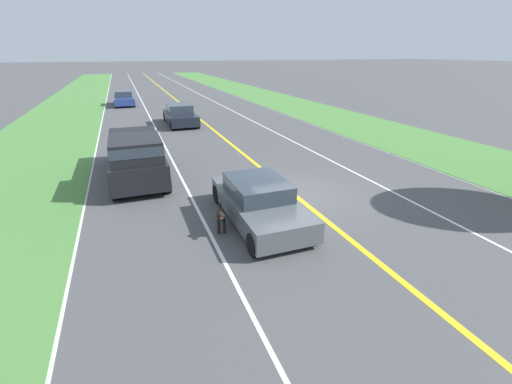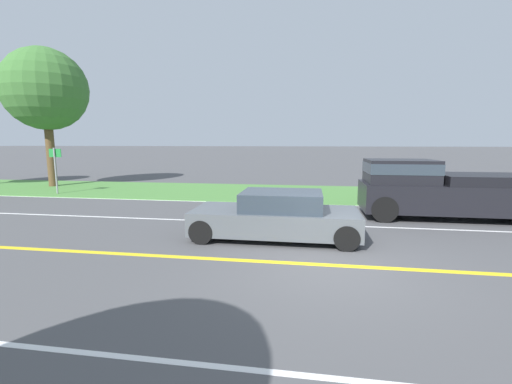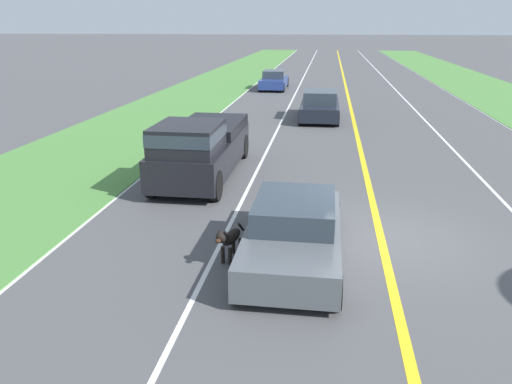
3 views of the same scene
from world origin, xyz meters
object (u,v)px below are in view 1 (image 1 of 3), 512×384
(dog, at_px, (221,216))
(pickup_truck, at_px, (136,154))
(ego_car, at_px, (259,202))
(car_trailing_mid, at_px, (124,99))
(car_trailing_near, at_px, (180,115))

(dog, bearing_deg, pickup_truck, -56.20)
(pickup_truck, bearing_deg, ego_car, 121.68)
(dog, height_order, car_trailing_mid, car_trailing_mid)
(dog, distance_m, car_trailing_mid, 27.63)
(pickup_truck, bearing_deg, car_trailing_near, -107.83)
(ego_car, distance_m, car_trailing_near, 15.84)
(dog, bearing_deg, car_trailing_near, -80.82)
(ego_car, height_order, pickup_truck, pickup_truck)
(ego_car, relative_size, dog, 3.51)
(dog, distance_m, car_trailing_near, 16.21)
(car_trailing_mid, bearing_deg, ego_car, 96.94)
(ego_car, height_order, car_trailing_mid, car_trailing_mid)
(ego_car, xyz_separation_m, pickup_truck, (3.22, -5.22, 0.40))
(pickup_truck, xyz_separation_m, car_trailing_near, (-3.42, -10.62, -0.35))
(ego_car, bearing_deg, car_trailing_near, -90.71)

